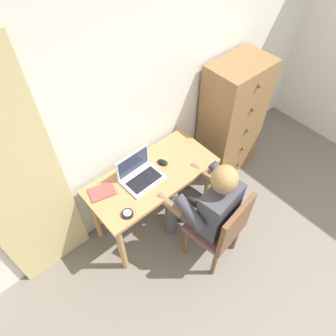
% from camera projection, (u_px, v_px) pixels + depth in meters
% --- Properties ---
extents(wall_back, '(4.80, 0.05, 2.50)m').
position_uv_depth(wall_back, '(150.00, 95.00, 2.62)').
color(wall_back, silver).
rests_on(wall_back, ground_plane).
extents(curtain_panel, '(0.64, 0.03, 2.14)m').
position_uv_depth(curtain_panel, '(20.00, 191.00, 2.19)').
color(curtain_panel, '#CCB77A').
rests_on(curtain_panel, ground_plane).
extents(desk, '(1.16, 0.55, 0.75)m').
position_uv_depth(desk, '(152.00, 183.00, 2.81)').
color(desk, tan).
rests_on(desk, ground_plane).
extents(dresser, '(0.61, 0.44, 1.34)m').
position_uv_depth(dresser, '(231.00, 120.00, 3.29)').
color(dresser, olive).
rests_on(dresser, ground_plane).
extents(chair, '(0.47, 0.45, 0.90)m').
position_uv_depth(chair, '(221.00, 227.00, 2.65)').
color(chair, brown).
rests_on(chair, ground_plane).
extents(person_seated, '(0.58, 0.62, 1.22)m').
position_uv_depth(person_seated, '(206.00, 203.00, 2.59)').
color(person_seated, '#4C4C4C').
rests_on(person_seated, ground_plane).
extents(laptop, '(0.35, 0.26, 0.24)m').
position_uv_depth(laptop, '(140.00, 174.00, 2.65)').
color(laptop, silver).
rests_on(laptop, desk).
extents(computer_mouse, '(0.09, 0.11, 0.03)m').
position_uv_depth(computer_mouse, '(163.00, 162.00, 2.78)').
color(computer_mouse, black).
rests_on(computer_mouse, desk).
extents(desk_clock, '(0.09, 0.09, 0.03)m').
position_uv_depth(desk_clock, '(128.00, 214.00, 2.44)').
color(desk_clock, black).
rests_on(desk_clock, desk).
extents(notebook_pad, '(0.24, 0.20, 0.01)m').
position_uv_depth(notebook_pad, '(102.00, 192.00, 2.59)').
color(notebook_pad, '#994742').
rests_on(notebook_pad, desk).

